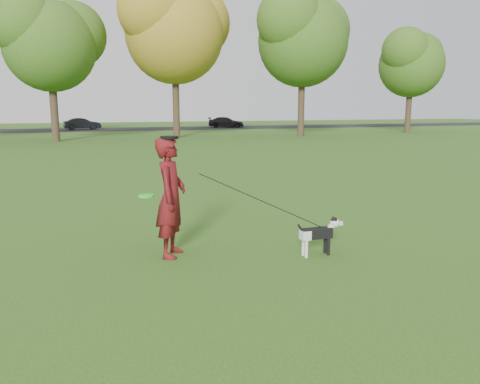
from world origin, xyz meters
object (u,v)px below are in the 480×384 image
object	(u,v)px
dog	(320,232)
car_mid	(82,124)
car_right	(226,122)
man	(171,197)

from	to	relation	value
dog	car_mid	bearing A→B (deg)	94.91
dog	car_mid	xyz separation A→B (m)	(-3.49, 40.62, 0.20)
dog	car_right	world-z (taller)	car_right
car_mid	car_right	bearing A→B (deg)	-99.63
car_mid	car_right	world-z (taller)	car_mid
dog	car_mid	world-z (taller)	car_mid
dog	car_right	distance (m)	41.98
man	dog	bearing A→B (deg)	-83.04
man	dog	distance (m)	2.31
car_mid	car_right	xyz separation A→B (m)	(14.11, 0.00, -0.01)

